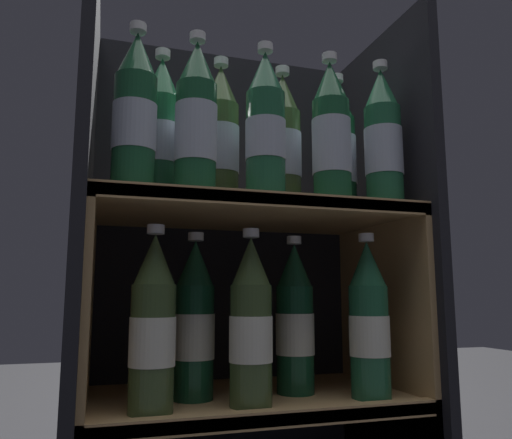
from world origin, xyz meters
name	(u,v)px	position (x,y,z in m)	size (l,w,h in m)	color
fridge_back_wall	(226,273)	(0.00, 0.34, 0.49)	(0.60, 0.02, 0.99)	black
fridge_side_left	(80,266)	(-0.29, 0.16, 0.49)	(0.02, 0.37, 0.99)	black
fridge_side_right	(387,271)	(0.29, 0.16, 0.49)	(0.02, 0.37, 0.99)	black
shelf_lower	(249,429)	(0.00, 0.15, 0.22)	(0.56, 0.33, 0.28)	tan
shelf_upper	(249,306)	(0.00, 0.16, 0.43)	(0.56, 0.33, 0.61)	tan
bottle_upper_front_0	(135,115)	(-0.22, 0.06, 0.73)	(0.07, 0.07, 0.28)	#194C2D
bottle_upper_front_1	(196,122)	(-0.12, 0.06, 0.73)	(0.07, 0.07, 0.28)	#194C2D
bottle_upper_front_2	(264,128)	(0.00, 0.06, 0.73)	(0.07, 0.07, 0.28)	#1E5638
bottle_upper_front_3	(331,136)	(0.12, 0.06, 0.73)	(0.07, 0.07, 0.28)	#194C2D
bottle_upper_front_4	(383,141)	(0.23, 0.06, 0.73)	(0.07, 0.07, 0.28)	#1E5638
bottle_upper_back_0	(160,133)	(-0.17, 0.14, 0.73)	(0.07, 0.07, 0.28)	#1E5638
bottle_upper_back_1	(220,139)	(-0.06, 0.14, 0.73)	(0.07, 0.07, 0.28)	#384C28
bottle_upper_back_2	(283,145)	(0.06, 0.14, 0.73)	(0.07, 0.07, 0.28)	#384C28
bottle_upper_back_3	(338,151)	(0.18, 0.14, 0.73)	(0.07, 0.07, 0.28)	#144228
bottle_lower_front_0	(153,327)	(-0.18, 0.06, 0.40)	(0.07, 0.07, 0.28)	#384C28
bottle_lower_front_1	(251,325)	(-0.03, 0.06, 0.40)	(0.07, 0.07, 0.28)	#384C28
bottle_lower_front_2	(369,323)	(0.19, 0.06, 0.40)	(0.07, 0.07, 0.28)	#1E5638
bottle_lower_back_0	(194,323)	(-0.10, 0.14, 0.40)	(0.07, 0.07, 0.28)	#144228
bottle_lower_back_1	(295,322)	(0.08, 0.14, 0.40)	(0.07, 0.07, 0.28)	#144228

